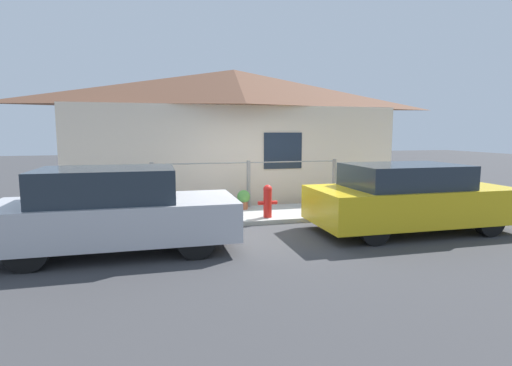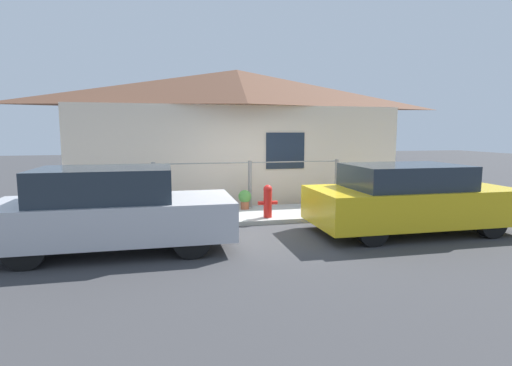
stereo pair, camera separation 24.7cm
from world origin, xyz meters
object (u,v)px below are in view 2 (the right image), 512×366
car_left (113,210)px  potted_plant_near_hydrant (245,198)px  fire_hydrant (268,200)px  car_right (409,198)px

car_left → potted_plant_near_hydrant: 3.87m
car_left → fire_hydrant: car_left is taller
car_left → fire_hydrant: 3.51m
car_left → car_right: size_ratio=0.98×
potted_plant_near_hydrant → car_right: bearing=-42.5°
fire_hydrant → potted_plant_near_hydrant: (-0.31, 1.07, -0.11)m
car_right → fire_hydrant: car_right is taller
fire_hydrant → car_left: bearing=-153.7°
car_right → potted_plant_near_hydrant: (-2.86, 2.62, -0.31)m
fire_hydrant → potted_plant_near_hydrant: bearing=106.2°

